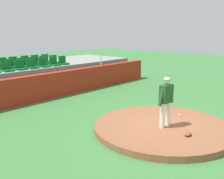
# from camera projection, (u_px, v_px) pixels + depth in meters

# --- Properties ---
(ground_plane) EXTENTS (60.00, 60.00, 0.00)m
(ground_plane) POSITION_uv_depth(u_px,v_px,m) (162.00, 130.00, 9.17)
(ground_plane) COLOR #3C7A3A
(pitchers_mound) EXTENTS (4.73, 4.73, 0.21)m
(pitchers_mound) POSITION_uv_depth(u_px,v_px,m) (162.00, 128.00, 9.15)
(pitchers_mound) COLOR brown
(pitchers_mound) RESTS_ON ground_plane
(pitcher) EXTENTS (0.82, 0.29, 1.73)m
(pitcher) POSITION_uv_depth(u_px,v_px,m) (166.00, 98.00, 8.75)
(pitcher) COLOR white
(pitcher) RESTS_ON pitchers_mound
(baseball) EXTENTS (0.07, 0.07, 0.07)m
(baseball) POSITION_uv_depth(u_px,v_px,m) (180.00, 115.00, 10.04)
(baseball) COLOR white
(baseball) RESTS_ON pitchers_mound
(fielding_glove) EXTENTS (0.31, 0.22, 0.11)m
(fielding_glove) POSITION_uv_depth(u_px,v_px,m) (188.00, 134.00, 8.16)
(fielding_glove) COLOR brown
(fielding_glove) RESTS_ON pitchers_mound
(brick_barrier) EXTENTS (15.71, 0.40, 1.30)m
(brick_barrier) POSITION_uv_depth(u_px,v_px,m) (48.00, 86.00, 13.33)
(brick_barrier) COLOR #A82A17
(brick_barrier) RESTS_ON ground_plane
(fence_post_right) EXTENTS (0.06, 0.06, 0.96)m
(fence_post_right) POSITION_uv_depth(u_px,v_px,m) (101.00, 58.00, 15.94)
(fence_post_right) COLOR silver
(fence_post_right) RESTS_ON brick_barrier
(bleacher_platform) EXTENTS (15.13, 4.25, 1.42)m
(bleacher_platform) POSITION_uv_depth(u_px,v_px,m) (18.00, 78.00, 15.21)
(bleacher_platform) COLOR gray
(bleacher_platform) RESTS_ON ground_plane
(stadium_chair_1) EXTENTS (0.48, 0.44, 0.50)m
(stadium_chair_1) POSITION_uv_depth(u_px,v_px,m) (7.00, 68.00, 12.97)
(stadium_chair_1) COLOR #0E6325
(stadium_chair_1) RESTS_ON bleacher_platform
(stadium_chair_2) EXTENTS (0.48, 0.44, 0.50)m
(stadium_chair_2) POSITION_uv_depth(u_px,v_px,m) (20.00, 67.00, 13.48)
(stadium_chair_2) COLOR #0E6325
(stadium_chair_2) RESTS_ON bleacher_platform
(stadium_chair_3) EXTENTS (0.48, 0.44, 0.50)m
(stadium_chair_3) POSITION_uv_depth(u_px,v_px,m) (32.00, 66.00, 13.96)
(stadium_chair_3) COLOR #0E6325
(stadium_chair_3) RESTS_ON bleacher_platform
(stadium_chair_4) EXTENTS (0.48, 0.44, 0.50)m
(stadium_chair_4) POSITION_uv_depth(u_px,v_px,m) (44.00, 64.00, 14.49)
(stadium_chair_4) COLOR #0E6325
(stadium_chair_4) RESTS_ON bleacher_platform
(stadium_chair_5) EXTENTS (0.48, 0.44, 0.50)m
(stadium_chair_5) POSITION_uv_depth(u_px,v_px,m) (54.00, 63.00, 15.02)
(stadium_chair_5) COLOR #0E6325
(stadium_chair_5) RESTS_ON bleacher_platform
(stadium_chair_6) EXTENTS (0.48, 0.44, 0.50)m
(stadium_chair_6) POSITION_uv_depth(u_px,v_px,m) (63.00, 62.00, 15.52)
(stadium_chair_6) COLOR #0E6325
(stadium_chair_6) RESTS_ON bleacher_platform
(stadium_chair_9) EXTENTS (0.48, 0.44, 0.50)m
(stadium_chair_9) POSITION_uv_depth(u_px,v_px,m) (11.00, 65.00, 14.03)
(stadium_chair_9) COLOR #0E6325
(stadium_chair_9) RESTS_ON bleacher_platform
(stadium_chair_10) EXTENTS (0.48, 0.44, 0.50)m
(stadium_chair_10) POSITION_uv_depth(u_px,v_px,m) (23.00, 64.00, 14.53)
(stadium_chair_10) COLOR #0E6325
(stadium_chair_10) RESTS_ON bleacher_platform
(stadium_chair_11) EXTENTS (0.48, 0.44, 0.50)m
(stadium_chair_11) POSITION_uv_depth(u_px,v_px,m) (34.00, 63.00, 15.06)
(stadium_chair_11) COLOR #0E6325
(stadium_chair_11) RESTS_ON bleacher_platform
(stadium_chair_12) EXTENTS (0.48, 0.44, 0.50)m
(stadium_chair_12) POSITION_uv_depth(u_px,v_px,m) (44.00, 62.00, 15.60)
(stadium_chair_12) COLOR #0E6325
(stadium_chair_12) RESTS_ON bleacher_platform
(stadium_chair_13) EXTENTS (0.48, 0.44, 0.50)m
(stadium_chair_13) POSITION_uv_depth(u_px,v_px,m) (54.00, 61.00, 16.11)
(stadium_chair_13) COLOR #0E6325
(stadium_chair_13) RESTS_ON bleacher_platform
(stadium_chair_16) EXTENTS (0.48, 0.44, 0.50)m
(stadium_chair_16) POSITION_uv_depth(u_px,v_px,m) (3.00, 64.00, 14.63)
(stadium_chair_16) COLOR #0E6325
(stadium_chair_16) RESTS_ON bleacher_platform
(stadium_chair_17) EXTENTS (0.48, 0.44, 0.50)m
(stadium_chair_17) POSITION_uv_depth(u_px,v_px,m) (14.00, 63.00, 15.14)
(stadium_chair_17) COLOR #0E6325
(stadium_chair_17) RESTS_ON bleacher_platform
(stadium_chair_18) EXTENTS (0.48, 0.44, 0.50)m
(stadium_chair_18) POSITION_uv_depth(u_px,v_px,m) (26.00, 62.00, 15.69)
(stadium_chair_18) COLOR #0E6325
(stadium_chair_18) RESTS_ON bleacher_platform
(stadium_chair_19) EXTENTS (0.48, 0.44, 0.50)m
(stadium_chair_19) POSITION_uv_depth(u_px,v_px,m) (36.00, 61.00, 16.17)
(stadium_chair_19) COLOR #0E6325
(stadium_chair_19) RESTS_ON bleacher_platform
(stadium_chair_20) EXTENTS (0.48, 0.44, 0.50)m
(stadium_chair_20) POSITION_uv_depth(u_px,v_px,m) (46.00, 60.00, 16.71)
(stadium_chair_20) COLOR #0E6325
(stadium_chair_20) RESTS_ON bleacher_platform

